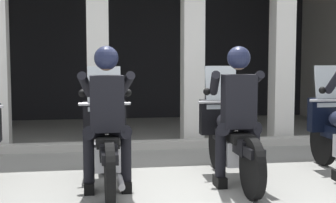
% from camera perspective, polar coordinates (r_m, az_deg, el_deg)
% --- Properties ---
extents(ground_plane, '(80.00, 80.00, 0.00)m').
position_cam_1_polar(ground_plane, '(8.77, -2.86, -4.45)').
color(ground_plane, gray).
extents(station_building, '(9.00, 4.00, 3.06)m').
position_cam_1_polar(station_building, '(10.33, -3.77, 7.65)').
color(station_building, black).
rests_on(station_building, ground).
extents(kerb_strip, '(8.50, 0.24, 0.12)m').
position_cam_1_polar(kerb_strip, '(8.05, -2.07, -4.89)').
color(kerb_strip, '#B7B5AD').
rests_on(kerb_strip, ground).
extents(motorcycle_center_left, '(0.62, 2.04, 1.35)m').
position_cam_1_polar(motorcycle_center_left, '(5.81, -6.96, -4.55)').
color(motorcycle_center_left, black).
rests_on(motorcycle_center_left, ground).
extents(police_officer_center_left, '(0.63, 0.61, 1.58)m').
position_cam_1_polar(police_officer_center_left, '(5.47, -6.91, -0.54)').
color(police_officer_center_left, black).
rests_on(police_officer_center_left, ground).
extents(motorcycle_center_right, '(0.62, 2.04, 1.35)m').
position_cam_1_polar(motorcycle_center_right, '(6.07, 7.04, -4.13)').
color(motorcycle_center_right, black).
rests_on(motorcycle_center_right, ground).
extents(police_officer_center_right, '(0.63, 0.61, 1.58)m').
position_cam_1_polar(police_officer_center_right, '(5.74, 7.87, -0.27)').
color(police_officer_center_right, black).
rests_on(police_officer_center_right, ground).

